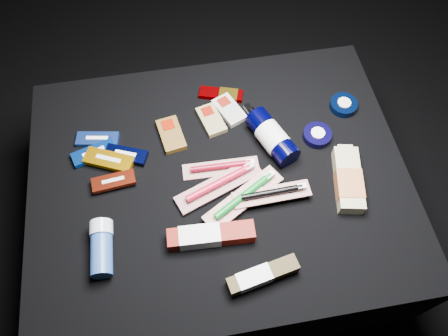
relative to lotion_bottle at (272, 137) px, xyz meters
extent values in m
plane|color=black|center=(-0.16, -0.08, -0.43)|extent=(3.00, 3.00, 0.00)
cube|color=black|center=(-0.16, -0.08, -0.23)|extent=(0.98, 0.78, 0.40)
cube|color=#1F47B0|center=(-0.46, 0.09, -0.03)|extent=(0.12, 0.06, 0.01)
cube|color=white|center=(-0.46, 0.09, -0.03)|extent=(0.06, 0.02, 0.01)
cube|color=#0A40B1|center=(-0.47, 0.04, -0.02)|extent=(0.12, 0.08, 0.01)
cube|color=silver|center=(-0.47, 0.04, -0.02)|extent=(0.06, 0.03, 0.02)
cube|color=black|center=(-0.39, 0.02, -0.02)|extent=(0.12, 0.08, 0.01)
cube|color=silver|center=(-0.39, 0.02, -0.02)|extent=(0.06, 0.03, 0.01)
cube|color=orange|center=(-0.43, 0.01, -0.02)|extent=(0.14, 0.10, 0.01)
cube|color=beige|center=(-0.43, 0.01, -0.02)|extent=(0.07, 0.04, 0.02)
cube|color=maroon|center=(-0.42, -0.06, -0.02)|extent=(0.11, 0.05, 0.01)
cube|color=#BABBB6|center=(-0.42, -0.06, -0.02)|extent=(0.06, 0.02, 0.01)
cube|color=brown|center=(-0.26, 0.07, -0.02)|extent=(0.08, 0.12, 0.02)
cube|color=#801101|center=(-0.27, 0.10, -0.02)|extent=(0.04, 0.04, 0.02)
cube|color=#A6A7A0|center=(-0.09, 0.12, -0.02)|extent=(0.09, 0.12, 0.02)
cube|color=#65170A|center=(-0.10, 0.15, -0.02)|extent=(0.04, 0.04, 0.02)
cube|color=#90824E|center=(-0.15, 0.10, -0.03)|extent=(0.08, 0.11, 0.02)
cube|color=#730F05|center=(-0.15, 0.12, -0.02)|extent=(0.04, 0.04, 0.02)
cube|color=#6E0002|center=(-0.11, 0.18, -0.03)|extent=(0.13, 0.07, 0.01)
cube|color=#AE8B1C|center=(-0.09, 0.18, -0.03)|extent=(0.06, 0.05, 0.02)
cylinder|color=black|center=(0.00, 0.00, 0.00)|extent=(0.12, 0.18, 0.07)
cylinder|color=silver|center=(0.00, 0.00, 0.00)|extent=(0.09, 0.09, 0.07)
cylinder|color=black|center=(-0.03, 0.09, 0.00)|extent=(0.03, 0.03, 0.02)
cube|color=black|center=(-0.04, 0.10, -0.01)|extent=(0.03, 0.03, 0.01)
cylinder|color=black|center=(0.23, 0.09, -0.02)|extent=(0.08, 0.08, 0.02)
cylinder|color=silver|center=(0.23, 0.09, -0.02)|extent=(0.04, 0.04, 0.02)
cylinder|color=black|center=(0.13, 0.00, -0.02)|extent=(0.08, 0.08, 0.02)
cylinder|color=white|center=(0.13, 0.00, -0.02)|extent=(0.04, 0.04, 0.02)
cube|color=tan|center=(0.16, -0.15, -0.01)|extent=(0.10, 0.19, 0.04)
cube|color=#B66938|center=(0.16, -0.17, -0.01)|extent=(0.08, 0.09, 0.04)
cube|color=tan|center=(0.18, -0.06, -0.01)|extent=(0.04, 0.03, 0.03)
cylinder|color=navy|center=(-0.46, -0.25, -0.01)|extent=(0.05, 0.10, 0.05)
cylinder|color=#ACBBCB|center=(-0.46, -0.19, -0.01)|extent=(0.06, 0.04, 0.06)
cube|color=beige|center=(-0.15, -0.06, -0.03)|extent=(0.20, 0.05, 0.01)
cylinder|color=maroon|center=(-0.15, -0.06, -0.02)|extent=(0.16, 0.02, 0.02)
cube|color=white|center=(-0.07, -0.06, -0.02)|extent=(0.02, 0.01, 0.01)
cube|color=#B6AFAB|center=(-0.16, -0.11, -0.02)|extent=(0.24, 0.13, 0.01)
cylinder|color=#A70F25|center=(-0.16, -0.11, -0.01)|extent=(0.18, 0.08, 0.02)
cube|color=#B8B8B4|center=(-0.08, -0.08, -0.01)|extent=(0.03, 0.02, 0.01)
cube|color=beige|center=(-0.11, -0.16, -0.02)|extent=(0.22, 0.16, 0.01)
cylinder|color=#05661A|center=(-0.11, -0.16, 0.00)|extent=(0.16, 0.11, 0.02)
cube|color=silver|center=(-0.03, -0.11, 0.00)|extent=(0.03, 0.03, 0.01)
cube|color=beige|center=(-0.04, -0.16, -0.01)|extent=(0.20, 0.05, 0.01)
cylinder|color=black|center=(-0.04, -0.16, 0.00)|extent=(0.15, 0.02, 0.02)
cube|color=white|center=(0.04, -0.16, 0.00)|extent=(0.02, 0.01, 0.01)
cube|color=maroon|center=(-0.20, -0.24, -0.01)|extent=(0.21, 0.06, 0.04)
cube|color=silver|center=(-0.23, -0.24, -0.01)|extent=(0.10, 0.05, 0.04)
cube|color=#31260C|center=(-0.10, -0.35, -0.01)|extent=(0.17, 0.07, 0.03)
cube|color=silver|center=(-0.12, -0.36, -0.01)|extent=(0.08, 0.05, 0.03)
camera|label=1|loc=(-0.23, -0.61, 0.96)|focal=35.00mm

